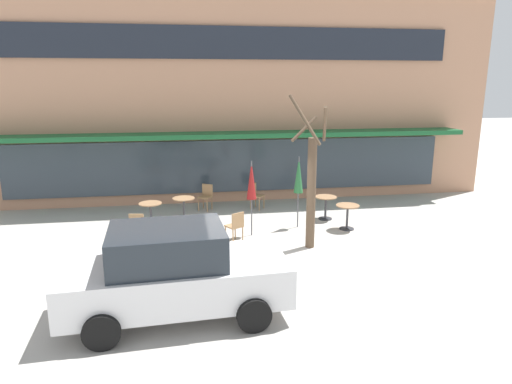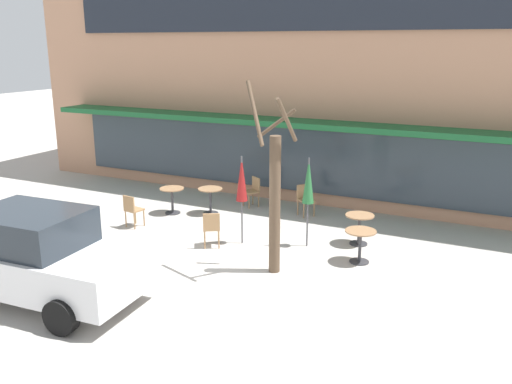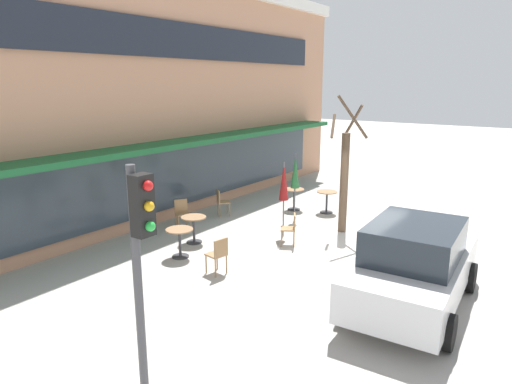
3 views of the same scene
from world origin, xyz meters
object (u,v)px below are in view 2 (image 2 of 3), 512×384
Objects in this scene: patio_umbrella_green_folded at (242,179)px; cafe_chair_3 at (211,227)px; cafe_chair_0 at (305,197)px; street_tree at (274,196)px; parked_sedan at (36,256)px; cafe_table_by_tree at (360,241)px; cafe_table_mid_patio at (210,197)px; cafe_table_near_wall at (172,196)px; cafe_chair_1 at (132,208)px; cafe_table_streetside at (359,224)px; patio_umbrella_cream_folded at (308,181)px; cafe_chair_2 at (253,189)px.

cafe_chair_3 is at bearing -132.82° from patio_umbrella_green_folded.
street_tree reaches higher than cafe_chair_0.
patio_umbrella_green_folded is 0.51× the size of parked_sedan.
cafe_chair_0 is at bearing 131.10° from cafe_table_by_tree.
parked_sedan is (-2.14, -4.38, -0.75)m from patio_umbrella_green_folded.
cafe_table_mid_patio is 2.72m from cafe_chair_0.
parked_sedan is at bearing -81.90° from cafe_table_near_wall.
street_tree is (4.35, -2.50, 1.18)m from cafe_table_near_wall.
patio_umbrella_green_folded is at bearing 3.90° from cafe_chair_1.
cafe_chair_0 is (-2.05, 1.62, 0.01)m from cafe_table_streetside.
cafe_table_near_wall is at bearing 98.10° from parked_sedan.
cafe_chair_3 is at bearing -151.85° from patio_umbrella_cream_folded.
cafe_table_streetside is 0.85× the size of cafe_chair_1.
cafe_chair_0 is (3.51, 1.53, 0.01)m from cafe_table_near_wall.
cafe_table_near_wall is 1.00× the size of cafe_table_by_tree.
parked_sedan is (0.81, -5.66, 0.36)m from cafe_table_near_wall.
cafe_chair_1 is at bearing 104.24° from parked_sedan.
patio_umbrella_green_folded is 1.00× the size of patio_umbrella_cream_folded.
parked_sedan is at bearing -75.76° from cafe_chair_1.
parked_sedan is at bearing -116.02° from patio_umbrella_green_folded.
cafe_chair_1 is at bearing -99.56° from cafe_table_near_wall.
patio_umbrella_green_folded is 3.36m from cafe_chair_2.
street_tree is (4.60, -1.00, 1.17)m from cafe_chair_1.
cafe_table_streetside is 1.16m from cafe_table_by_tree.
patio_umbrella_cream_folded is at bearing -9.66° from cafe_table_near_wall.
cafe_chair_0 reaches higher than cafe_table_near_wall.
patio_umbrella_cream_folded is 2.47× the size of cafe_chair_1.
cafe_table_streetside is 1.00× the size of cafe_table_by_tree.
cafe_table_near_wall is at bearing 150.16° from street_tree.
cafe_chair_3 is at bearing -79.89° from cafe_chair_2.
cafe_table_by_tree is at bearing -18.70° from cafe_table_mid_patio.
cafe_table_streetside is 2.61m from cafe_chair_0.
cafe_table_mid_patio is (-4.55, 0.54, 0.00)m from cafe_table_streetside.
parked_sedan reaches higher than cafe_table_by_tree.
patio_umbrella_cream_folded is 2.47× the size of cafe_chair_0.
cafe_table_mid_patio is 3.82m from patio_umbrella_cream_folded.
patio_umbrella_cream_folded is 2.56m from cafe_chair_3.
cafe_chair_0 is 1.73m from cafe_chair_2.
patio_umbrella_green_folded is at bearing -68.55° from cafe_chair_2.
cafe_chair_3 is (-0.53, -0.57, -1.10)m from patio_umbrella_green_folded.
patio_umbrella_cream_folded is (4.46, -0.76, 1.11)m from cafe_table_near_wall.
cafe_table_near_wall is 3.40m from patio_umbrella_green_folded.
patio_umbrella_green_folded is at bearing -161.04° from patio_umbrella_cream_folded.
cafe_chair_0 is at bearing 23.30° from cafe_table_mid_patio.
cafe_table_mid_patio is 1.44m from cafe_chair_2.
cafe_chair_3 is (2.67, -0.36, 0.00)m from cafe_chair_1.
cafe_chair_3 reaches higher than cafe_table_mid_patio.
street_tree is at bearing 41.75° from parked_sedan.
cafe_table_streetside is at bearing 106.56° from cafe_table_by_tree.
parked_sedan is (-4.75, -5.58, 0.36)m from cafe_table_streetside.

